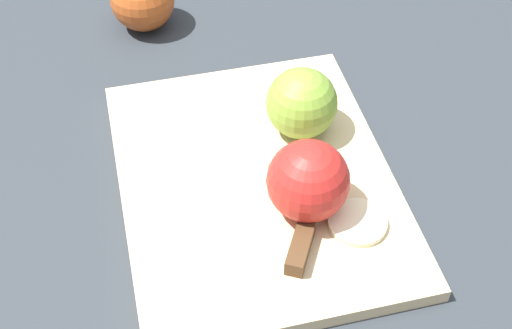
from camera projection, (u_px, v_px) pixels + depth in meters
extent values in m
plane|color=#282D33|center=(256.00, 188.00, 0.79)|extent=(4.00, 4.00, 0.00)
cube|color=#D1B789|center=(256.00, 182.00, 0.78)|extent=(0.38, 0.31, 0.02)
sphere|color=olive|center=(302.00, 103.00, 0.80)|extent=(0.08, 0.08, 0.08)
cylinder|color=beige|center=(300.00, 107.00, 0.80)|extent=(0.05, 0.07, 0.08)
sphere|color=red|center=(308.00, 181.00, 0.72)|extent=(0.09, 0.09, 0.09)
cylinder|color=beige|center=(312.00, 186.00, 0.71)|extent=(0.03, 0.08, 0.08)
cube|color=silver|center=(318.00, 189.00, 0.76)|extent=(0.10, 0.07, 0.00)
cube|color=#472D19|center=(301.00, 246.00, 0.70)|extent=(0.06, 0.05, 0.02)
cylinder|color=beige|center=(357.00, 222.00, 0.73)|extent=(0.06, 0.06, 0.01)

